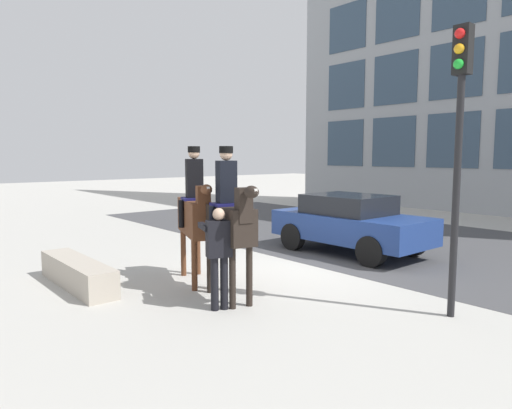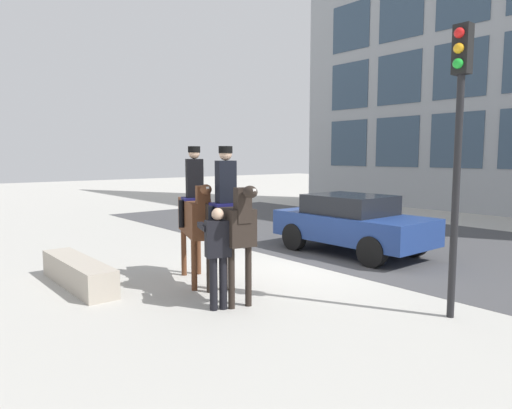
# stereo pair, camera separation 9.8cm
# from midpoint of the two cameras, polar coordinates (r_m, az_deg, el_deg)

# --- Properties ---
(ground_plane) EXTENTS (80.00, 80.00, 0.00)m
(ground_plane) POSITION_cam_midpoint_polar(r_m,az_deg,el_deg) (10.22, 4.99, -8.12)
(ground_plane) COLOR #B2AFA8
(road_surface) EXTENTS (23.92, 8.50, 0.01)m
(road_surface) POSITION_cam_midpoint_polar(r_m,az_deg,el_deg) (13.93, 18.89, -4.59)
(road_surface) COLOR #444447
(road_surface) RESTS_ON ground_plane
(mounted_horse_lead) EXTENTS (1.90, 0.99, 2.69)m
(mounted_horse_lead) POSITION_cam_midpoint_polar(r_m,az_deg,el_deg) (9.03, -7.83, -1.15)
(mounted_horse_lead) COLOR #59331E
(mounted_horse_lead) RESTS_ON ground_plane
(mounted_horse_companion) EXTENTS (1.82, 0.75, 2.67)m
(mounted_horse_companion) POSITION_cam_midpoint_polar(r_m,az_deg,el_deg) (7.87, -3.75, -1.90)
(mounted_horse_companion) COLOR black
(mounted_horse_companion) RESTS_ON ground_plane
(pedestrian_bystander) EXTENTS (0.91, 0.45, 1.68)m
(pedestrian_bystander) POSITION_cam_midpoint_polar(r_m,az_deg,el_deg) (7.44, -5.11, -5.70)
(pedestrian_bystander) COLOR black
(pedestrian_bystander) RESTS_ON ground_plane
(street_car_near_lane) EXTENTS (4.02, 1.95, 1.51)m
(street_car_near_lane) POSITION_cam_midpoint_polar(r_m,az_deg,el_deg) (12.01, 11.46, -2.20)
(street_car_near_lane) COLOR navy
(street_car_near_lane) RESTS_ON ground_plane
(traffic_light) EXTENTS (0.24, 0.29, 4.42)m
(traffic_light) POSITION_cam_midpoint_polar(r_m,az_deg,el_deg) (7.56, 23.69, 8.87)
(traffic_light) COLOR black
(traffic_light) RESTS_ON ground_plane
(planter_ledge) EXTENTS (2.68, 0.56, 0.52)m
(planter_ledge) POSITION_cam_midpoint_polar(r_m,az_deg,el_deg) (9.53, -21.72, -7.97)
(planter_ledge) COLOR #ADA393
(planter_ledge) RESTS_ON ground_plane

